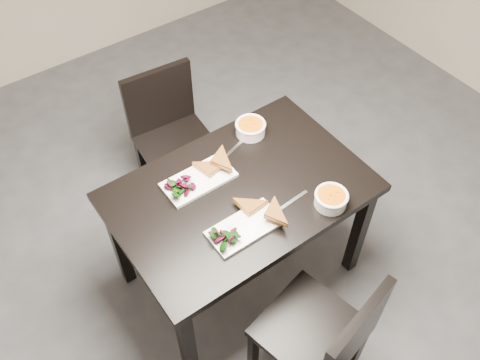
% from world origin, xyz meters
% --- Properties ---
extents(ground, '(5.00, 5.00, 0.00)m').
position_xyz_m(ground, '(0.00, 0.00, 0.00)').
color(ground, '#47474C').
rests_on(ground, ground).
extents(table, '(1.20, 0.80, 0.75)m').
position_xyz_m(table, '(0.06, 0.06, 0.65)').
color(table, black).
rests_on(table, ground).
extents(chair_near, '(0.50, 0.50, 0.85)m').
position_xyz_m(chair_near, '(0.01, -0.65, 0.48)').
color(chair_near, black).
rests_on(chair_near, ground).
extents(chair_far, '(0.45, 0.45, 0.85)m').
position_xyz_m(chair_far, '(0.12, 0.84, 0.48)').
color(chair_far, black).
rests_on(chair_far, ground).
extents(plate_near, '(0.33, 0.17, 0.02)m').
position_xyz_m(plate_near, '(-0.05, -0.13, 0.76)').
color(plate_near, white).
rests_on(plate_near, table).
extents(sandwich_near, '(0.17, 0.14, 0.05)m').
position_xyz_m(sandwich_near, '(0.01, -0.12, 0.79)').
color(sandwich_near, '#A46222').
rests_on(sandwich_near, plate_near).
extents(salad_near, '(0.10, 0.09, 0.05)m').
position_xyz_m(salad_near, '(-0.15, -0.13, 0.79)').
color(salad_near, black).
rests_on(salad_near, plate_near).
extents(soup_bowl_near, '(0.16, 0.16, 0.07)m').
position_xyz_m(soup_bowl_near, '(0.35, -0.25, 0.79)').
color(soup_bowl_near, white).
rests_on(soup_bowl_near, table).
extents(cutlery_near, '(0.18, 0.03, 0.00)m').
position_xyz_m(cutlery_near, '(0.22, -0.14, 0.75)').
color(cutlery_near, silver).
rests_on(cutlery_near, table).
extents(plate_far, '(0.34, 0.17, 0.02)m').
position_xyz_m(plate_far, '(-0.07, 0.22, 0.76)').
color(plate_far, white).
rests_on(plate_far, table).
extents(sandwich_far, '(0.20, 0.16, 0.06)m').
position_xyz_m(sandwich_far, '(-0.00, 0.20, 0.80)').
color(sandwich_far, '#A46222').
rests_on(sandwich_far, plate_far).
extents(salad_far, '(0.11, 0.10, 0.05)m').
position_xyz_m(salad_far, '(-0.17, 0.22, 0.79)').
color(salad_far, black).
rests_on(salad_far, plate_far).
extents(soup_bowl_far, '(0.16, 0.16, 0.07)m').
position_xyz_m(soup_bowl_far, '(0.33, 0.33, 0.79)').
color(soup_bowl_far, white).
rests_on(soup_bowl_far, table).
extents(cutlery_far, '(0.18, 0.07, 0.00)m').
position_xyz_m(cutlery_far, '(0.18, 0.29, 0.75)').
color(cutlery_far, silver).
rests_on(cutlery_far, table).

